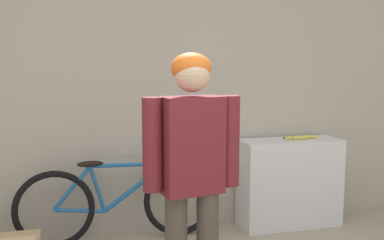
{
  "coord_description": "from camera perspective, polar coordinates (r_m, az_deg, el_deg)",
  "views": [
    {
      "loc": [
        -0.73,
        -1.53,
        1.56
      ],
      "look_at": [
        -0.05,
        1.0,
        1.21
      ],
      "focal_mm": 42.0,
      "sensor_mm": 36.0,
      "label": 1
    }
  ],
  "objects": [
    {
      "name": "side_shelf",
      "position": [
        4.39,
        12.26,
        -7.74
      ],
      "size": [
        0.95,
        0.36,
        0.82
      ],
      "color": "white",
      "rests_on": "ground_plane"
    },
    {
      "name": "person",
      "position": [
        2.68,
        -0.01,
        -5.51
      ],
      "size": [
        0.59,
        0.25,
        1.61
      ],
      "rotation": [
        0.0,
        0.0,
        0.16
      ],
      "color": "#4C4238",
      "rests_on": "ground_plane"
    },
    {
      "name": "banana",
      "position": [
        4.33,
        13.56,
        -2.17
      ],
      "size": [
        0.35,
        0.09,
        0.04
      ],
      "color": "#EAD64C",
      "rests_on": "side_shelf"
    },
    {
      "name": "bicycle",
      "position": [
        3.96,
        -9.2,
        -10.24
      ],
      "size": [
        1.75,
        0.46,
        0.74
      ],
      "rotation": [
        0.0,
        0.0,
        0.02
      ],
      "color": "black",
      "rests_on": "ground_plane"
    },
    {
      "name": "wall_back",
      "position": [
        4.06,
        -4.58,
        3.9
      ],
      "size": [
        8.0,
        0.07,
        2.6
      ],
      "color": "#B7AD99",
      "rests_on": "ground_plane"
    }
  ]
}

